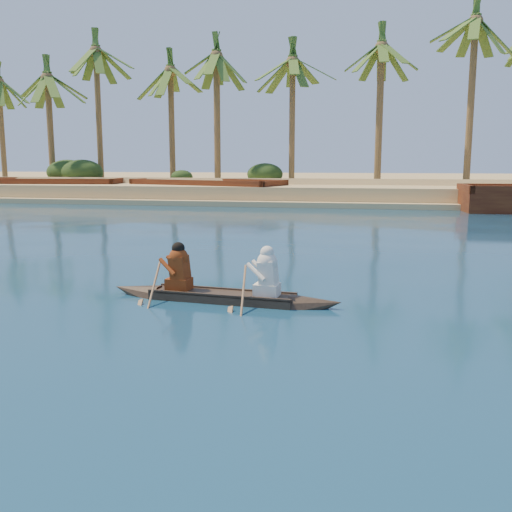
# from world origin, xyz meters

# --- Properties ---
(ground) EXTENTS (160.00, 160.00, 0.00)m
(ground) POSITION_xyz_m (0.00, 0.00, 0.00)
(ground) COLOR #0C2E4E
(ground) RESTS_ON ground
(sandy_embankment) EXTENTS (150.00, 51.00, 1.50)m
(sandy_embankment) POSITION_xyz_m (0.00, 46.89, 0.53)
(sandy_embankment) COLOR #D6BA78
(sandy_embankment) RESTS_ON ground
(palm_grove) EXTENTS (110.00, 14.00, 16.00)m
(palm_grove) POSITION_xyz_m (0.00, 35.00, 8.00)
(palm_grove) COLOR #386222
(palm_grove) RESTS_ON ground
(shrub_cluster) EXTENTS (100.00, 6.00, 2.40)m
(shrub_cluster) POSITION_xyz_m (0.00, 31.50, 1.20)
(shrub_cluster) COLOR #1D3A15
(shrub_cluster) RESTS_ON ground
(canoe) EXTENTS (5.40, 1.23, 1.47)m
(canoe) POSITION_xyz_m (2.60, -3.71, 0.28)
(canoe) COLOR #3E2E22
(canoe) RESTS_ON ground
(barge_left) EXTENTS (12.57, 5.43, 2.03)m
(barge_left) POSITION_xyz_m (-20.02, 27.00, 0.71)
(barge_left) COLOR #602D14
(barge_left) RESTS_ON ground
(barge_mid) EXTENTS (12.66, 7.53, 2.00)m
(barge_mid) POSITION_xyz_m (-6.52, 26.79, 0.70)
(barge_mid) COLOR #602D14
(barge_mid) RESTS_ON ground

